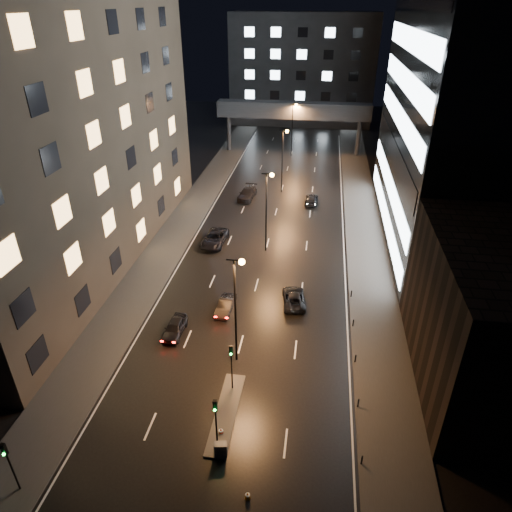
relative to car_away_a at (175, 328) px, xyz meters
The scene contains 26 objects.
ground 30.05m from the car_away_a, 77.78° to the left, with size 160.00×160.00×0.00m, color black.
sidewalk_left 25.13m from the car_away_a, 104.16° to the left, with size 5.00×110.00×0.15m, color #383533.
sidewalk_right 30.81m from the car_away_a, 52.26° to the left, with size 5.00×110.00×0.15m, color #383533.
building_left 28.50m from the car_away_a, 140.40° to the left, with size 15.00×48.00×40.00m, color #2D2319.
building_right_low 26.94m from the car_away_a, ahead, with size 10.00×18.00×12.00m, color black.
building_right_glass 45.85m from the car_away_a, 38.96° to the left, with size 20.00×36.00×45.00m, color black.
building_far 88.38m from the car_away_a, 85.84° to the left, with size 34.00×14.00×25.00m, color #333335.
skybridge 60.19m from the car_away_a, 83.89° to the left, with size 30.00×3.00×10.00m.
median_island 10.92m from the car_away_a, 52.40° to the right, with size 1.60×8.00×0.15m, color #383533.
traffic_signal_near 9.38m from the car_away_a, 42.73° to the right, with size 0.28×0.34×4.40m.
traffic_signal_far 13.63m from the car_away_a, 60.26° to the right, with size 0.28×0.34×4.40m.
traffic_signal_corner 17.57m from the car_away_a, 107.17° to the right, with size 0.28×0.34×4.40m.
bollard_row 17.07m from the car_away_a, 14.05° to the right, with size 0.12×25.12×0.90m.
streetlight_near 9.12m from the car_away_a, 22.07° to the right, with size 1.45×0.50×10.15m.
streetlight_mid_a 19.43m from the car_away_a, 69.42° to the left, with size 1.45×0.50×10.15m.
streetlight_mid_b 38.37m from the car_away_a, 80.11° to the left, with size 1.45×0.50×10.15m.
streetlight_far 58.02m from the car_away_a, 83.52° to the left, with size 1.45×0.50×10.15m.
car_away_a is the anchor object (origin of this frame).
car_away_b 5.78m from the car_away_a, 46.75° to the left, with size 1.35×3.87×1.28m, color black.
car_away_c 18.14m from the car_away_a, 91.06° to the left, with size 2.60×5.64×1.57m, color black.
car_away_d 33.99m from the car_away_a, 87.81° to the left, with size 2.23×5.47×1.59m, color black.
car_toward_a 12.48m from the car_away_a, 31.46° to the left, with size 2.18×4.73×1.32m, color black.
car_toward_b 35.26m from the car_away_a, 71.17° to the left, with size 1.85×4.55×1.32m, color black.
utility_cabinet 14.22m from the car_away_a, 60.24° to the right, with size 0.86×0.51×1.13m, color #4D4D50.
cone_a 17.75m from the car_away_a, 58.18° to the right, with size 0.38×0.38×0.57m, color orange.
cone_b 12.47m from the car_away_a, 57.67° to the right, with size 0.40×0.40×0.57m, color red.
Camera 1 is at (6.07, -21.66, 27.44)m, focal length 32.00 mm.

